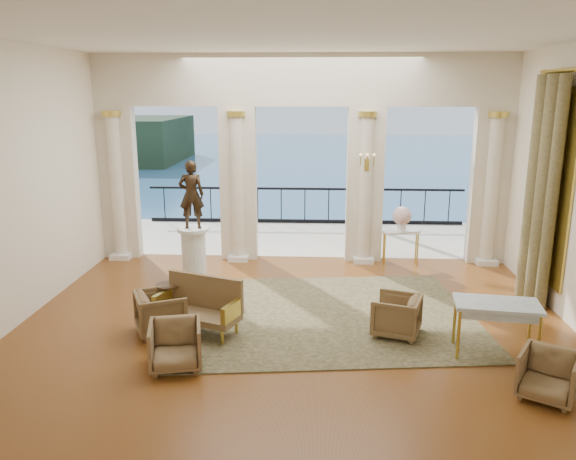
# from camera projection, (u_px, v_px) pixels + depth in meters

# --- Properties ---
(floor) EXTENTS (9.00, 9.00, 0.00)m
(floor) POSITION_uv_depth(u_px,v_px,m) (293.00, 327.00, 9.10)
(floor) COLOR #4F290D
(floor) RESTS_ON ground
(room_walls) EXTENTS (9.00, 9.00, 9.00)m
(room_walls) POSITION_uv_depth(u_px,v_px,m) (290.00, 158.00, 7.32)
(room_walls) COLOR white
(room_walls) RESTS_ON ground
(arcade) EXTENTS (9.00, 0.56, 4.50)m
(arcade) POSITION_uv_depth(u_px,v_px,m) (301.00, 145.00, 12.17)
(arcade) COLOR beige
(arcade) RESTS_ON ground
(terrace) EXTENTS (10.00, 3.60, 0.10)m
(terrace) POSITION_uv_depth(u_px,v_px,m) (303.00, 239.00, 14.73)
(terrace) COLOR beige
(terrace) RESTS_ON ground
(balustrade) EXTENTS (9.00, 0.06, 1.03)m
(balustrade) POSITION_uv_depth(u_px,v_px,m) (305.00, 209.00, 16.17)
(balustrade) COLOR black
(balustrade) RESTS_ON terrace
(palm_tree) EXTENTS (2.00, 2.00, 4.50)m
(palm_tree) POSITION_uv_depth(u_px,v_px,m) (383.00, 76.00, 14.39)
(palm_tree) COLOR #4C3823
(palm_tree) RESTS_ON terrace
(headland) EXTENTS (22.00, 18.00, 6.00)m
(headland) POSITION_uv_depth(u_px,v_px,m) (104.00, 139.00, 79.21)
(headland) COLOR black
(headland) RESTS_ON sea
(sea) EXTENTS (160.00, 160.00, 0.00)m
(sea) POSITION_uv_depth(u_px,v_px,m) (315.00, 172.00, 68.68)
(sea) COLOR #274D83
(sea) RESTS_ON ground
(curtain) EXTENTS (0.33, 1.40, 4.09)m
(curtain) POSITION_uv_depth(u_px,v_px,m) (541.00, 191.00, 9.84)
(curtain) COLOR brown
(curtain) RESTS_ON ground
(window_frame) EXTENTS (0.04, 1.60, 3.40)m
(window_frame) POSITION_uv_depth(u_px,v_px,m) (552.00, 187.00, 9.81)
(window_frame) COLOR gold
(window_frame) RESTS_ON room_walls
(wall_sconce) EXTENTS (0.30, 0.11, 0.33)m
(wall_sconce) POSITION_uv_depth(u_px,v_px,m) (367.00, 164.00, 11.88)
(wall_sconce) COLOR gold
(wall_sconce) RESTS_ON arcade
(rug) EXTENTS (5.40, 4.42, 0.02)m
(rug) POSITION_uv_depth(u_px,v_px,m) (325.00, 315.00, 9.56)
(rug) COLOR #2B2E18
(rug) RESTS_ON ground
(armchair_a) EXTENTS (0.83, 0.79, 0.72)m
(armchair_a) POSITION_uv_depth(u_px,v_px,m) (175.00, 343.00, 7.71)
(armchair_a) COLOR #453A1F
(armchair_a) RESTS_ON ground
(armchair_b) EXTENTS (0.88, 0.86, 0.67)m
(armchair_b) POSITION_uv_depth(u_px,v_px,m) (548.00, 373.00, 6.94)
(armchair_b) COLOR #453A1F
(armchair_b) RESTS_ON ground
(armchair_c) EXTENTS (0.83, 0.86, 0.71)m
(armchair_c) POSITION_uv_depth(u_px,v_px,m) (396.00, 314.00, 8.74)
(armchair_c) COLOR #453A1F
(armchair_c) RESTS_ON ground
(armchair_d) EXTENTS (0.93, 0.95, 0.75)m
(armchair_d) POSITION_uv_depth(u_px,v_px,m) (161.00, 310.00, 8.82)
(armchair_d) COLOR #453A1F
(armchair_d) RESTS_ON ground
(settee) EXTENTS (1.45, 1.01, 0.89)m
(settee) POSITION_uv_depth(u_px,v_px,m) (200.00, 305.00, 8.86)
(settee) COLOR #453A1F
(settee) RESTS_ON ground
(game_table) EXTENTS (1.25, 0.79, 0.81)m
(game_table) POSITION_uv_depth(u_px,v_px,m) (497.00, 308.00, 7.98)
(game_table) COLOR #99AEBE
(game_table) RESTS_ON ground
(pedestal) EXTENTS (0.64, 0.64, 1.17)m
(pedestal) POSITION_uv_depth(u_px,v_px,m) (194.00, 258.00, 10.89)
(pedestal) COLOR silver
(pedestal) RESTS_ON ground
(statue) EXTENTS (0.51, 0.36, 1.30)m
(statue) POSITION_uv_depth(u_px,v_px,m) (191.00, 195.00, 10.59)
(statue) COLOR black
(statue) RESTS_ON pedestal
(console_table) EXTENTS (0.86, 0.54, 0.76)m
(console_table) POSITION_uv_depth(u_px,v_px,m) (401.00, 236.00, 12.27)
(console_table) COLOR silver
(console_table) RESTS_ON ground
(urn) EXTENTS (0.40, 0.40, 0.53)m
(urn) POSITION_uv_depth(u_px,v_px,m) (402.00, 217.00, 12.16)
(urn) COLOR white
(urn) RESTS_ON console_table
(side_table) EXTENTS (0.40, 0.40, 0.65)m
(side_table) POSITION_uv_depth(u_px,v_px,m) (168.00, 290.00, 9.20)
(side_table) COLOR black
(side_table) RESTS_ON ground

